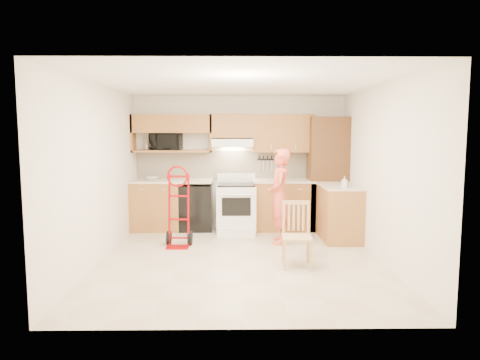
{
  "coord_description": "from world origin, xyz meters",
  "views": [
    {
      "loc": [
        -0.09,
        -6.18,
        1.86
      ],
      "look_at": [
        0.0,
        0.5,
        1.1
      ],
      "focal_mm": 32.86,
      "sensor_mm": 36.0,
      "label": 1
    }
  ],
  "objects_px": {
    "person": "(280,196)",
    "dining_chair": "(297,235)",
    "microwave": "(166,142)",
    "hand_truck": "(178,211)",
    "range": "(236,204)"
  },
  "relations": [
    {
      "from": "range",
      "to": "person",
      "type": "distance_m",
      "value": 1.08
    },
    {
      "from": "range",
      "to": "hand_truck",
      "type": "distance_m",
      "value": 1.36
    },
    {
      "from": "range",
      "to": "hand_truck",
      "type": "height_order",
      "value": "hand_truck"
    },
    {
      "from": "microwave",
      "to": "hand_truck",
      "type": "height_order",
      "value": "microwave"
    },
    {
      "from": "microwave",
      "to": "dining_chair",
      "type": "height_order",
      "value": "microwave"
    },
    {
      "from": "microwave",
      "to": "range",
      "type": "height_order",
      "value": "microwave"
    },
    {
      "from": "microwave",
      "to": "hand_truck",
      "type": "xyz_separation_m",
      "value": [
        0.38,
        -1.36,
        -1.06
      ]
    },
    {
      "from": "dining_chair",
      "to": "range",
      "type": "bearing_deg",
      "value": 114.83
    },
    {
      "from": "range",
      "to": "person",
      "type": "height_order",
      "value": "person"
    },
    {
      "from": "range",
      "to": "microwave",
      "type": "bearing_deg",
      "value": 164.02
    },
    {
      "from": "person",
      "to": "dining_chair",
      "type": "xyz_separation_m",
      "value": [
        0.11,
        -1.28,
        -0.34
      ]
    },
    {
      "from": "range",
      "to": "person",
      "type": "relative_size",
      "value": 0.67
    },
    {
      "from": "range",
      "to": "hand_truck",
      "type": "xyz_separation_m",
      "value": [
        -0.93,
        -0.99,
        0.06
      ]
    },
    {
      "from": "range",
      "to": "dining_chair",
      "type": "bearing_deg",
      "value": -68.28
    },
    {
      "from": "microwave",
      "to": "person",
      "type": "relative_size",
      "value": 0.37
    }
  ]
}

